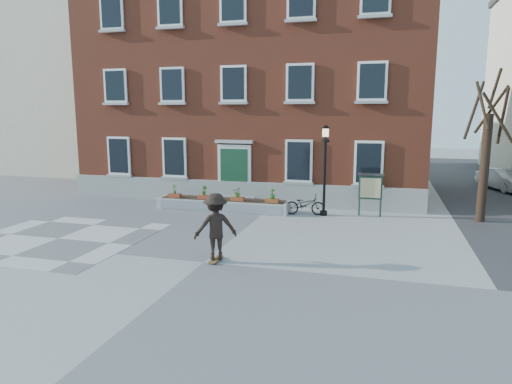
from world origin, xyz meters
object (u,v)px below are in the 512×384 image
(notice_board, at_px, (371,187))
(bicycle, at_px, (305,204))
(parked_car, at_px, (503,180))
(lamp_post, at_px, (325,157))
(skateboarder, at_px, (216,227))

(notice_board, bearing_deg, bicycle, -169.70)
(parked_car, relative_size, lamp_post, 0.96)
(notice_board, bearing_deg, lamp_post, -169.30)
(parked_car, distance_m, skateboarder, 20.16)
(bicycle, bearing_deg, lamp_post, -89.41)
(parked_car, xyz_separation_m, lamp_post, (-9.13, -9.42, 1.92))
(notice_board, bearing_deg, parked_car, 51.55)
(lamp_post, height_order, skateboarder, lamp_post)
(parked_car, height_order, skateboarder, skateboarder)
(lamp_post, height_order, notice_board, lamp_post)
(lamp_post, xyz_separation_m, notice_board, (1.94, 0.37, -1.28))
(bicycle, relative_size, notice_board, 0.94)
(lamp_post, relative_size, notice_board, 2.10)
(skateboarder, bearing_deg, parked_car, 55.46)
(notice_board, relative_size, skateboarder, 0.90)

